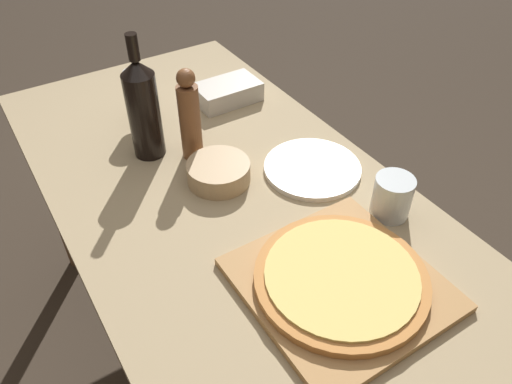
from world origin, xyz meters
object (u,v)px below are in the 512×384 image
pizza (341,277)px  wine_glass (138,87)px  pepper_mill (190,117)px  small_bowl (220,171)px  wine_bottle (143,108)px

pizza → wine_glass: size_ratio=2.15×
pepper_mill → small_bowl: bearing=-85.2°
pepper_mill → wine_glass: size_ratio=1.56×
wine_bottle → pizza: bearing=-77.4°
small_bowl → wine_glass: bearing=99.6°
pizza → small_bowl: size_ratio=2.19×
pizza → wine_bottle: 0.65m
wine_glass → small_bowl: 0.37m
wine_bottle → small_bowl: bearing=-62.9°
wine_glass → pepper_mill: bearing=-77.6°
wine_bottle → wine_glass: wine_bottle is taller
wine_bottle → wine_glass: (0.04, 0.15, -0.02)m
pizza → pepper_mill: size_ratio=1.38×
wine_bottle → small_bowl: size_ratio=2.10×
pepper_mill → small_bowl: pepper_mill is taller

